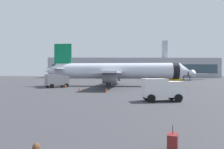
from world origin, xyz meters
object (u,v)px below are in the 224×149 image
(safety_cone_outer, at_px, (180,87))
(rolling_suitcase, at_px, (173,142))
(airplane_at_gate, at_px, (116,71))
(safety_cone_near, at_px, (66,86))
(safety_cone_mid, at_px, (107,90))
(cargo_van, at_px, (161,89))
(airplane_taxiing, at_px, (181,73))
(service_truck, at_px, (57,80))
(safety_cone_far, at_px, (79,88))
(fuel_truck, at_px, (167,79))
(traveller_backpack, at_px, (37,149))

(safety_cone_outer, height_order, rolling_suitcase, rolling_suitcase)
(airplane_at_gate, bearing_deg, safety_cone_near, -152.79)
(rolling_suitcase, bearing_deg, safety_cone_mid, 95.97)
(cargo_van, bearing_deg, airplane_taxiing, 68.98)
(service_truck, bearing_deg, safety_cone_outer, -4.66)
(airplane_taxiing, distance_m, safety_cone_far, 71.12)
(airplane_taxiing, height_order, service_truck, airplane_taxiing)
(rolling_suitcase, bearing_deg, airplane_at_gate, 90.79)
(safety_cone_near, height_order, rolling_suitcase, rolling_suitcase)
(safety_cone_outer, bearing_deg, rolling_suitcase, -109.74)
(fuel_truck, distance_m, safety_cone_mid, 21.94)
(fuel_truck, relative_size, safety_cone_outer, 9.59)
(airplane_taxiing, xyz_separation_m, cargo_van, (-28.42, -73.97, -1.47))
(airplane_taxiing, relative_size, safety_cone_near, 35.75)
(rolling_suitcase, height_order, traveller_backpack, rolling_suitcase)
(airplane_at_gate, height_order, safety_cone_outer, airplane_at_gate)
(fuel_truck, xyz_separation_m, traveller_backpack, (-17.66, -42.94, -1.54))
(safety_cone_outer, bearing_deg, safety_cone_far, -165.80)
(airplane_at_gate, bearing_deg, fuel_truck, -0.96)
(cargo_van, distance_m, traveller_backpack, 18.12)
(safety_cone_mid, bearing_deg, safety_cone_far, 142.89)
(airplane_at_gate, xyz_separation_m, service_truck, (-13.12, -5.08, -2.05))
(safety_cone_near, distance_m, safety_cone_outer, 24.51)
(airplane_at_gate, xyz_separation_m, safety_cone_near, (-11.05, -5.68, -3.26))
(cargo_van, height_order, safety_cone_outer, cargo_van)
(airplane_taxiing, distance_m, cargo_van, 79.26)
(safety_cone_near, height_order, safety_cone_mid, safety_cone_near)
(fuel_truck, xyz_separation_m, safety_cone_mid, (-14.90, -16.04, -1.42))
(fuel_truck, relative_size, safety_cone_near, 7.81)
(airplane_taxiing, relative_size, traveller_backpack, 59.47)
(cargo_van, height_order, traveller_backpack, cargo_van)
(airplane_at_gate, relative_size, safety_cone_mid, 50.02)
(fuel_truck, bearing_deg, rolling_suitcase, -105.82)
(fuel_truck, distance_m, rolling_suitcase, 44.45)
(service_truck, relative_size, safety_cone_mid, 7.22)
(safety_cone_near, bearing_deg, service_truck, 163.60)
(airplane_taxiing, height_order, safety_cone_mid, airplane_taxiing)
(airplane_taxiing, height_order, safety_cone_near, airplane_taxiing)
(service_truck, xyz_separation_m, traveller_backpack, (8.16, -38.08, -1.37))
(airplane_taxiing, bearing_deg, airplane_at_gate, -125.01)
(airplane_taxiing, distance_m, safety_cone_mid, 71.73)
(airplane_at_gate, relative_size, safety_cone_near, 44.78)
(safety_cone_mid, bearing_deg, safety_cone_outer, 30.02)
(safety_cone_outer, bearing_deg, traveller_backpack, -117.08)
(airplane_at_gate, distance_m, fuel_truck, 12.84)
(traveller_backpack, bearing_deg, safety_cone_outer, 62.92)
(safety_cone_outer, xyz_separation_m, traveller_backpack, (-18.36, -35.92, -0.09))
(fuel_truck, distance_m, traveller_backpack, 46.46)
(airplane_at_gate, height_order, rolling_suitcase, airplane_at_gate)
(service_truck, height_order, rolling_suitcase, service_truck)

